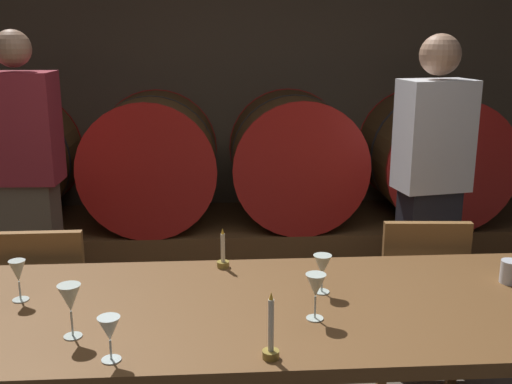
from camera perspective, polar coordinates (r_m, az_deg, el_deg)
back_wall at (r=4.92m, az=-3.51°, el=11.28°), size 6.54×0.24×2.84m
barrel_shelf at (r=4.62m, az=-3.22°, el=-4.66°), size 5.89×0.90×0.37m
wine_barrel_far_left at (r=4.70m, az=-22.33°, el=2.64°), size 0.92×0.90×0.92m
wine_barrel_center_left at (r=4.47m, az=-9.59°, el=3.00°), size 0.92×0.90×0.92m
wine_barrel_center_right at (r=4.49m, az=3.55°, el=3.21°), size 0.92×0.90×0.92m
wine_barrel_far_right at (r=4.73m, az=16.03°, el=3.26°), size 0.92×0.90×0.92m
dining_table at (r=2.27m, az=-1.99°, el=-11.96°), size 2.89×0.90×0.77m
chair_left at (r=3.06m, az=-18.74°, el=-9.88°), size 0.40×0.40×0.88m
chair_right at (r=3.13m, az=14.75°, el=-9.00°), size 0.43×0.43×0.88m
guest_left at (r=3.51m, az=-20.58°, el=0.04°), size 0.39×0.26×1.73m
guest_right at (r=3.54m, az=15.92°, el=0.46°), size 0.42×0.30×1.71m
candle_left at (r=2.57m, az=-3.10°, el=-6.07°), size 0.05×0.05×0.17m
candle_right at (r=1.89m, az=1.39°, el=-13.60°), size 0.05×0.05×0.22m
wine_glass_far_left at (r=2.40m, az=-21.29°, el=-7.01°), size 0.06×0.06×0.16m
wine_glass_left at (r=2.06m, az=-16.94°, el=-9.55°), size 0.07×0.07×0.18m
wine_glass_center_left at (r=1.91m, az=-13.49°, el=-12.40°), size 0.07×0.07×0.14m
wine_glass_center_right at (r=2.11m, az=5.58°, el=-8.77°), size 0.07×0.07×0.16m
wine_glass_right at (r=2.32m, az=6.20°, el=-6.88°), size 0.07×0.07×0.15m
cup_right at (r=2.61m, az=22.56°, el=-6.86°), size 0.07×0.07×0.09m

